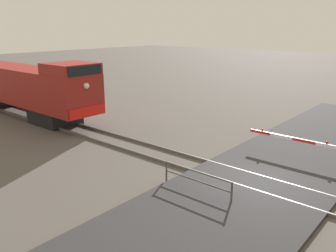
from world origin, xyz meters
TOP-DOWN VIEW (x-y plane):
  - ground_plane at (0.00, 0.00)m, footprint 160.00×160.00m
  - rail_track_left at (-0.72, 0.00)m, footprint 0.08×80.00m
  - rail_track_right at (0.72, 0.00)m, footprint 0.08×80.00m
  - road_surface at (0.00, 0.00)m, footprint 36.00×5.98m
  - locomotive at (0.00, 19.27)m, footprint 2.79×16.54m
  - guard_railing at (-2.23, 1.58)m, footprint 0.08×3.24m

SIDE VIEW (x-z plane):
  - ground_plane at x=0.00m, z-range 0.00..0.00m
  - road_surface at x=0.00m, z-range 0.00..0.15m
  - rail_track_left at x=-0.72m, z-range 0.00..0.15m
  - rail_track_right at x=0.72m, z-range 0.00..0.15m
  - guard_railing at x=-2.23m, z-range 0.16..1.11m
  - locomotive at x=0.00m, z-range 0.03..4.28m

